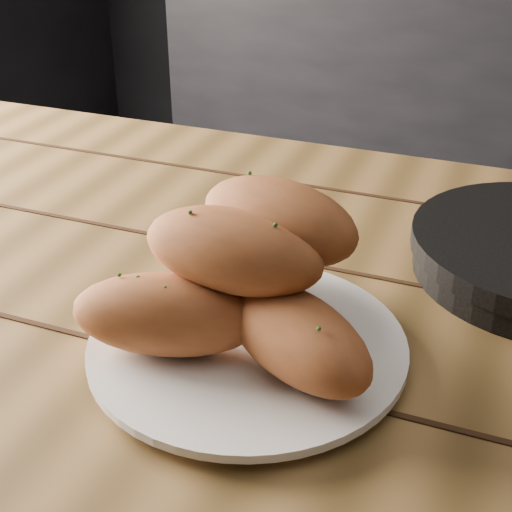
{
  "coord_description": "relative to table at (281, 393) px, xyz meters",
  "views": [
    {
      "loc": [
        -0.27,
        -0.69,
        1.13
      ],
      "look_at": [
        -0.46,
        -0.21,
        0.84
      ],
      "focal_mm": 50.0,
      "sensor_mm": 36.0,
      "label": 1
    }
  ],
  "objects": [
    {
      "name": "table",
      "position": [
        0.0,
        0.0,
        0.0
      ],
      "size": [
        1.48,
        0.92,
        0.75
      ],
      "color": "brown",
      "rests_on": "ground"
    },
    {
      "name": "plate",
      "position": [
        -0.01,
        -0.07,
        0.11
      ],
      "size": [
        0.28,
        0.28,
        0.02
      ],
      "color": "white",
      "rests_on": "table"
    },
    {
      "name": "bread_rolls",
      "position": [
        -0.01,
        -0.07,
        0.17
      ],
      "size": [
        0.28,
        0.23,
        0.14
      ],
      "color": "#A95A2F",
      "rests_on": "plate"
    }
  ]
}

